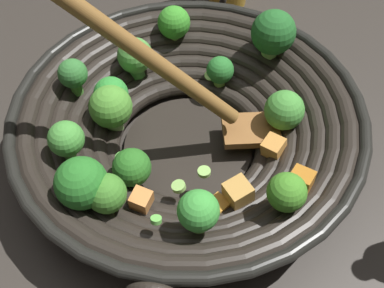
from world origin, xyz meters
TOP-DOWN VIEW (x-y plane):
  - ground_plane at (0.00, 0.00)m, footprint 4.00×4.00m
  - wok at (-0.00, 0.00)m, footprint 0.42×0.45m

SIDE VIEW (x-z plane):
  - ground_plane at x=0.00m, z-range 0.00..0.00m
  - wok at x=0.00m, z-range -0.08..0.19m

